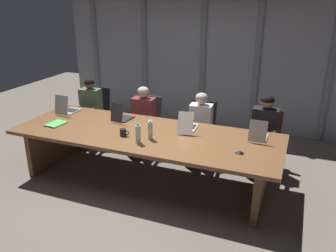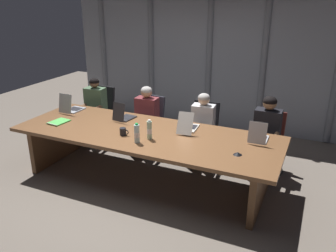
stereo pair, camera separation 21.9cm
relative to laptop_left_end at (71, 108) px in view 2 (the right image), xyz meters
The scene contains 20 objects.
ground_plane 1.79m from the laptop_left_end, 11.62° to the right, with size 11.74×11.74×0.00m, color #6B6056.
conference_table 1.61m from the laptop_left_end, 11.62° to the right, with size 3.80×1.34×0.75m.
curtain_backdrop 2.86m from the laptop_left_end, 55.86° to the left, with size 5.87×0.17×2.90m.
laptop_left_end is the anchor object (origin of this frame).
laptop_left_mid 1.01m from the laptop_left_end, ahead, with size 0.25×0.38×0.30m.
laptop_center 2.09m from the laptop_left_end, ahead, with size 0.26×0.50×0.31m.
laptop_right_mid 3.08m from the laptop_left_end, ahead, with size 0.24×0.37×0.30m.
office_chair_left_end 0.87m from the laptop_left_end, 88.46° to the left, with size 0.60×0.60×0.97m.
office_chair_left_mid 1.37m from the laptop_left_end, 35.14° to the left, with size 0.60×0.60×0.92m.
office_chair_center 2.23m from the laptop_left_end, 19.84° to the left, with size 0.60×0.60×0.93m.
office_chair_right_mid 3.22m from the laptop_left_end, 13.45° to the left, with size 0.60×0.60×0.91m.
person_left_end 0.60m from the laptop_left_end, 89.01° to the left, with size 0.40×0.56×1.18m.
person_left_mid 1.23m from the laptop_left_end, 28.50° to the left, with size 0.40×0.56×1.13m.
person_center 2.18m from the laptop_left_end, 15.43° to the left, with size 0.40×0.57×1.13m.
person_right_mid 3.15m from the laptop_left_end, 10.78° to the left, with size 0.40×0.55×1.20m.
water_bottle_primary 1.77m from the laptop_left_end, 22.80° to the right, with size 0.07×0.07×0.27m.
water_bottle_secondary 1.80m from the laptop_left_end, 16.32° to the right, with size 0.07×0.07×0.27m.
coffee_mug_near 1.44m from the laptop_left_end, 22.03° to the right, with size 0.14×0.09×0.10m.
conference_mic_left_side 2.98m from the laptop_left_end, ahead, with size 0.11×0.11×0.04m, color black.
spiral_notepad 0.54m from the laptop_left_end, 71.86° to the right, with size 0.25×0.33×0.03m.
Camera 2 is at (2.18, -4.02, 2.58)m, focal length 37.09 mm.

